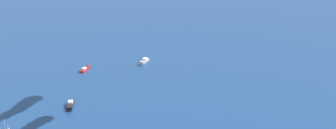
{
  "coord_description": "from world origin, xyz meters",
  "views": [
    {
      "loc": [
        15.36,
        108.6,
        68.41
      ],
      "look_at": [
        -0.8,
        -1.11,
        27.23
      ],
      "focal_mm": 46.23,
      "sensor_mm": 36.0,
      "label": 1
    }
  ],
  "objects": [
    {
      "name": "motorboat_near_centre",
      "position": [
        25.44,
        -72.09,
        0.55
      ],
      "size": [
        4.61,
        7.16,
        2.05
      ],
      "color": "#B21E1E",
      "rests_on": "ground_plane"
    },
    {
      "name": "motorboat_mid_cluster",
      "position": [
        29.74,
        -34.89,
        0.62
      ],
      "size": [
        2.67,
        8.06,
        2.3
      ],
      "color": "black",
      "rests_on": "ground_plane"
    },
    {
      "name": "motorboat_ahead",
      "position": [
        -0.6,
        -77.53,
        0.63
      ],
      "size": [
        6.0,
        7.93,
        2.34
      ],
      "color": "#9E9993",
      "rests_on": "ground_plane"
    }
  ]
}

